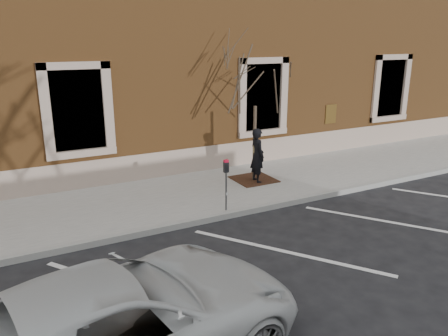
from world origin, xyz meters
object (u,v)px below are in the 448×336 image
man (257,156)px  sapling (256,85)px  white_truck (116,325)px  parking_meter (226,176)px

man → sapling: sapling is taller
white_truck → sapling: bearing=-53.5°
man → white_truck: (-5.66, -5.62, -0.24)m
parking_meter → sapling: bearing=61.1°
man → sapling: bearing=-3.3°
sapling → white_truck: sapling is taller
man → parking_meter: man is taller
sapling → parking_meter: bearing=-137.0°
man → sapling: 2.06m
man → white_truck: bearing=139.0°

